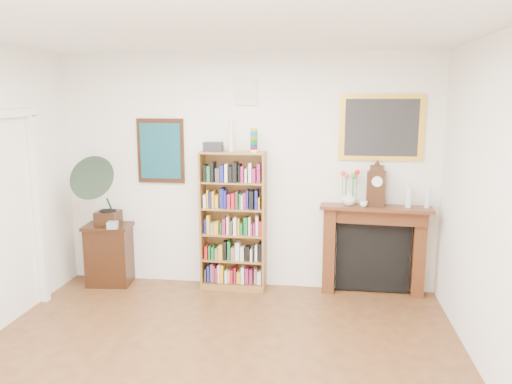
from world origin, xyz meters
TOP-DOWN VIEW (x-y plane):
  - room at (0.00, 0.00)m, footprint 4.51×5.01m
  - door_casing at (-2.21, 1.20)m, footprint 0.08×1.02m
  - teal_poster at (-1.05, 2.48)m, footprint 0.58×0.04m
  - small_picture at (0.00, 2.48)m, footprint 0.26×0.04m
  - gilt_painting at (1.55, 2.48)m, footprint 0.95×0.04m
  - bookshelf at (-0.14, 2.34)m, footprint 0.77×0.29m
  - side_cabinet at (-1.69, 2.28)m, footprint 0.59×0.45m
  - fireplace at (1.52, 2.41)m, footprint 1.28×0.39m
  - gramophone at (-1.69, 2.16)m, footprint 0.54×0.67m
  - cd_stack at (-1.55, 2.12)m, footprint 0.14×0.14m
  - mantel_clock at (1.51, 2.35)m, footprint 0.22×0.16m
  - flower_vase at (1.21, 2.38)m, footprint 0.19×0.19m
  - teacup at (1.37, 2.30)m, footprint 0.11×0.11m
  - bottle_left at (1.87, 2.34)m, footprint 0.07×0.07m
  - bottle_right at (2.08, 2.35)m, footprint 0.06×0.06m

SIDE VIEW (x-z plane):
  - side_cabinet at x=-1.69m, z-range 0.00..0.76m
  - fireplace at x=1.52m, z-range 0.09..1.15m
  - cd_stack at x=-1.55m, z-range 0.76..0.84m
  - bookshelf at x=-0.14m, z-range -0.03..1.89m
  - teacup at x=1.37m, z-range 1.06..1.13m
  - flower_vase at x=1.21m, z-range 1.06..1.24m
  - bottle_right at x=2.08m, z-range 1.06..1.26m
  - bottle_left at x=1.87m, z-range 1.06..1.30m
  - gramophone at x=-1.69m, z-range 0.81..1.68m
  - door_casing at x=-2.21m, z-range 0.18..2.35m
  - mantel_clock at x=1.51m, z-range 1.06..1.53m
  - room at x=0.00m, z-range -0.01..2.81m
  - teal_poster at x=-1.05m, z-range 1.26..2.04m
  - gilt_painting at x=1.55m, z-range 1.58..2.33m
  - small_picture at x=0.00m, z-range 2.20..2.50m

